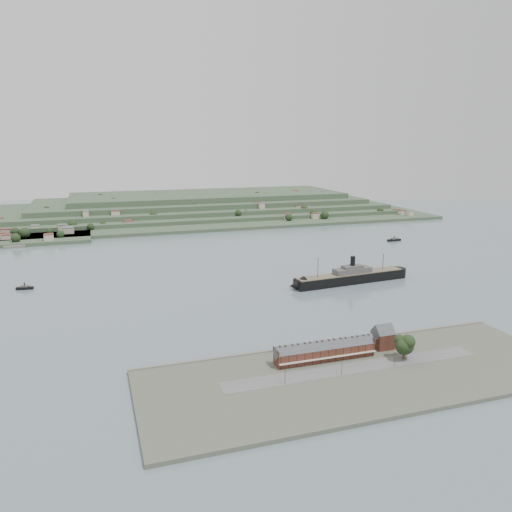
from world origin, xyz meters
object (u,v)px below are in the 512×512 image
object	(u,v)px
gabled_building	(383,337)
tugboat	(25,288)
terrace_row	(325,351)
steamship	(347,278)
fig_tree	(405,344)

from	to	relation	value
gabled_building	tugboat	size ratio (longest dim) A/B	1.07
terrace_row	steamship	world-z (taller)	steamship
gabled_building	tugboat	distance (m)	280.32
steamship	tugboat	world-z (taller)	steamship
steamship	fig_tree	world-z (taller)	steamship
steamship	tugboat	size ratio (longest dim) A/B	8.50
tugboat	fig_tree	world-z (taller)	fig_tree
steamship	terrace_row	bearing A→B (deg)	-122.68
terrace_row	fig_tree	bearing A→B (deg)	-18.17
terrace_row	steamship	size ratio (longest dim) A/B	0.50
terrace_row	fig_tree	xyz separation A→B (m)	(40.15, -13.18, 3.67)
gabled_building	fig_tree	world-z (taller)	gabled_building
steamship	fig_tree	size ratio (longest dim) A/B	8.05
steamship	fig_tree	bearing A→B (deg)	-107.02
fig_tree	tugboat	bearing A→B (deg)	134.57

